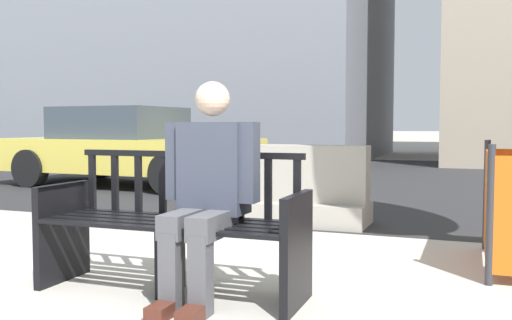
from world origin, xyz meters
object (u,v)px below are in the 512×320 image
street_bench (172,230)px  jersey_barrier_centre (276,191)px  car_taxi_near (127,147)px  seated_person (207,186)px

street_bench → jersey_barrier_centre: bearing=95.1°
street_bench → car_taxi_near: car_taxi_near is taller
seated_person → car_taxi_near: (-4.15, 5.39, -0.02)m
street_bench → seated_person: (0.27, -0.05, 0.29)m
seated_person → car_taxi_near: bearing=127.6°
street_bench → car_taxi_near: 6.61m
jersey_barrier_centre → seated_person: bearing=-79.5°
seated_person → street_bench: bearing=168.6°
street_bench → jersey_barrier_centre: (-0.24, 2.71, -0.06)m
seated_person → jersey_barrier_centre: (-0.51, 2.76, -0.35)m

